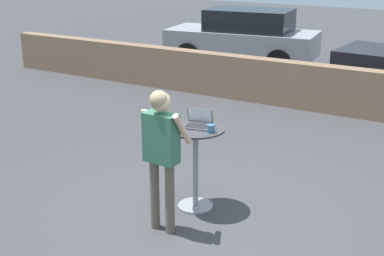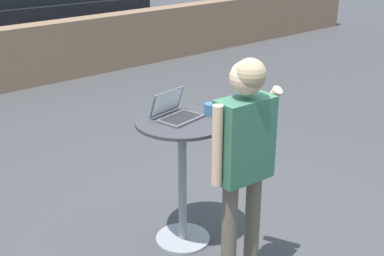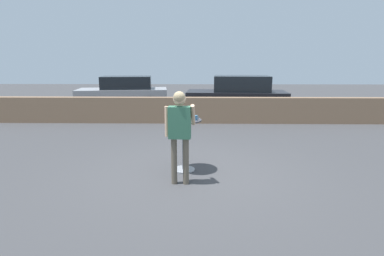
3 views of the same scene
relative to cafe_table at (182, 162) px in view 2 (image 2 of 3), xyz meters
The scene contains 6 objects.
ground_plane 0.81m from the cafe_table, 59.43° to the right, with size 50.00×50.00×0.00m, color #3D3D3F.
cafe_table is the anchor object (origin of this frame).
laptop 0.41m from the cafe_table, 98.02° to the left, with size 0.38×0.35×0.21m.
coffee_mug 0.48m from the cafe_table, 12.60° to the right, with size 0.13×0.09×0.10m.
standing_person 0.82m from the cafe_table, 93.04° to the right, with size 0.55×0.37×1.74m.
parked_car_further_down 7.50m from the cafe_table, 74.10° to the left, with size 4.43×2.13×1.65m.
Camera 2 is at (-2.57, -2.73, 2.58)m, focal length 50.00 mm.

